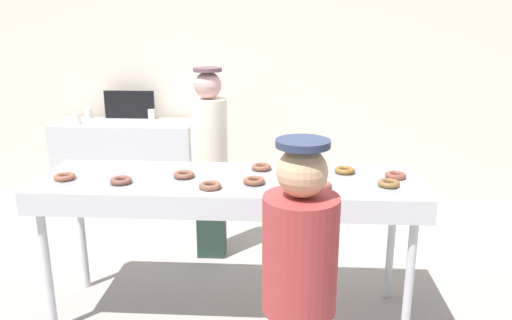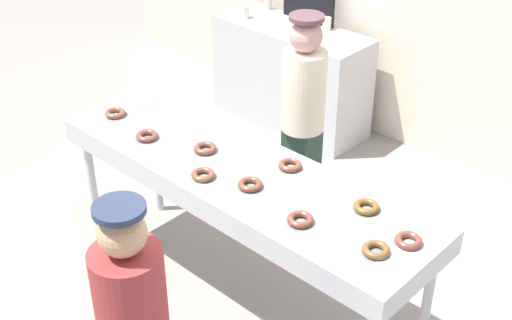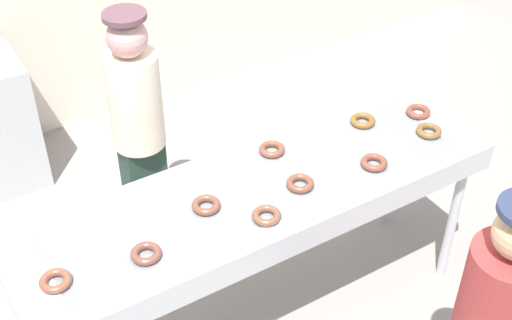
{
  "view_description": "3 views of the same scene",
  "coord_description": "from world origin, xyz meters",
  "px_view_note": "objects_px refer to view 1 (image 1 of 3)",
  "views": [
    {
      "loc": [
        0.38,
        -3.14,
        2.04
      ],
      "look_at": [
        0.18,
        0.1,
        1.11
      ],
      "focal_mm": 35.03,
      "sensor_mm": 36.0,
      "label": 1
    },
    {
      "loc": [
        2.45,
        -2.48,
        3.22
      ],
      "look_at": [
        0.12,
        0.01,
        1.12
      ],
      "focal_mm": 49.23,
      "sensor_mm": 36.0,
      "label": 2
    },
    {
      "loc": [
        -1.41,
        -2.29,
        3.3
      ],
      "look_at": [
        -0.01,
        0.01,
        1.19
      ],
      "focal_mm": 49.65,
      "sensor_mm": 36.0,
      "label": 3
    }
  ],
  "objects_px": {
    "paper_cup_0": "(152,114)",
    "customer_waiting": "(299,290)",
    "chocolate_donut_2": "(64,177)",
    "fryer_conveyor": "(228,190)",
    "chocolate_donut_4": "(121,181)",
    "chocolate_donut_8": "(396,175)",
    "paper_cup_1": "(77,119)",
    "prep_counter": "(127,164)",
    "chocolate_donut_0": "(254,181)",
    "chocolate_donut_6": "(184,175)",
    "chocolate_donut_5": "(389,183)",
    "chocolate_donut_9": "(320,185)",
    "chocolate_donut_1": "(345,170)",
    "chocolate_donut_3": "(261,167)",
    "worker_baker": "(210,155)",
    "paper_cup_2": "(88,113)",
    "menu_display": "(130,105)",
    "chocolate_donut_7": "(210,186)"
  },
  "relations": [
    {
      "from": "chocolate_donut_5",
      "to": "menu_display",
      "type": "xyz_separation_m",
      "value": [
        -2.41,
        2.4,
        0.07
      ]
    },
    {
      "from": "worker_baker",
      "to": "customer_waiting",
      "type": "bearing_deg",
      "value": 113.16
    },
    {
      "from": "chocolate_donut_5",
      "to": "paper_cup_0",
      "type": "height_order",
      "value": "paper_cup_0"
    },
    {
      "from": "chocolate_donut_6",
      "to": "chocolate_donut_7",
      "type": "bearing_deg",
      "value": -45.21
    },
    {
      "from": "fryer_conveyor",
      "to": "chocolate_donut_0",
      "type": "relative_size",
      "value": 18.13
    },
    {
      "from": "fryer_conveyor",
      "to": "chocolate_donut_1",
      "type": "height_order",
      "value": "chocolate_donut_1"
    },
    {
      "from": "chocolate_donut_2",
      "to": "paper_cup_0",
      "type": "bearing_deg",
      "value": 90.98
    },
    {
      "from": "chocolate_donut_3",
      "to": "paper_cup_2",
      "type": "height_order",
      "value": "paper_cup_2"
    },
    {
      "from": "chocolate_donut_6",
      "to": "paper_cup_2",
      "type": "bearing_deg",
      "value": 124.11
    },
    {
      "from": "chocolate_donut_8",
      "to": "menu_display",
      "type": "xyz_separation_m",
      "value": [
        -2.49,
        2.23,
        0.07
      ]
    },
    {
      "from": "chocolate_donut_4",
      "to": "chocolate_donut_6",
      "type": "bearing_deg",
      "value": 20.28
    },
    {
      "from": "fryer_conveyor",
      "to": "chocolate_donut_8",
      "type": "relative_size",
      "value": 18.13
    },
    {
      "from": "chocolate_donut_0",
      "to": "chocolate_donut_1",
      "type": "height_order",
      "value": "same"
    },
    {
      "from": "prep_counter",
      "to": "paper_cup_0",
      "type": "distance_m",
      "value": 0.61
    },
    {
      "from": "paper_cup_1",
      "to": "worker_baker",
      "type": "bearing_deg",
      "value": -34.01
    },
    {
      "from": "chocolate_donut_3",
      "to": "worker_baker",
      "type": "bearing_deg",
      "value": 124.42
    },
    {
      "from": "fryer_conveyor",
      "to": "chocolate_donut_6",
      "type": "bearing_deg",
      "value": -179.15
    },
    {
      "from": "chocolate_donut_1",
      "to": "chocolate_donut_4",
      "type": "xyz_separation_m",
      "value": [
        -1.46,
        -0.31,
        0.0
      ]
    },
    {
      "from": "prep_counter",
      "to": "paper_cup_0",
      "type": "xyz_separation_m",
      "value": [
        0.26,
        0.17,
        0.53
      ]
    },
    {
      "from": "chocolate_donut_4",
      "to": "worker_baker",
      "type": "bearing_deg",
      "value": 68.3
    },
    {
      "from": "chocolate_donut_0",
      "to": "chocolate_donut_6",
      "type": "height_order",
      "value": "same"
    },
    {
      "from": "chocolate_donut_1",
      "to": "paper_cup_2",
      "type": "distance_m",
      "value": 3.39
    },
    {
      "from": "paper_cup_2",
      "to": "menu_display",
      "type": "height_order",
      "value": "menu_display"
    },
    {
      "from": "chocolate_donut_0",
      "to": "chocolate_donut_6",
      "type": "bearing_deg",
      "value": 168.47
    },
    {
      "from": "chocolate_donut_0",
      "to": "paper_cup_1",
      "type": "height_order",
      "value": "paper_cup_1"
    },
    {
      "from": "chocolate_donut_9",
      "to": "paper_cup_1",
      "type": "relative_size",
      "value": 1.25
    },
    {
      "from": "chocolate_donut_5",
      "to": "chocolate_donut_9",
      "type": "height_order",
      "value": "same"
    },
    {
      "from": "chocolate_donut_8",
      "to": "prep_counter",
      "type": "distance_m",
      "value": 3.24
    },
    {
      "from": "chocolate_donut_4",
      "to": "fryer_conveyor",
      "type": "bearing_deg",
      "value": 12.1
    },
    {
      "from": "chocolate_donut_2",
      "to": "paper_cup_0",
      "type": "distance_m",
      "value": 2.34
    },
    {
      "from": "chocolate_donut_4",
      "to": "chocolate_donut_9",
      "type": "distance_m",
      "value": 1.28
    },
    {
      "from": "chocolate_donut_5",
      "to": "prep_counter",
      "type": "bearing_deg",
      "value": 137.88
    },
    {
      "from": "chocolate_donut_0",
      "to": "menu_display",
      "type": "height_order",
      "value": "menu_display"
    },
    {
      "from": "paper_cup_0",
      "to": "customer_waiting",
      "type": "bearing_deg",
      "value": -65.38
    },
    {
      "from": "chocolate_donut_5",
      "to": "worker_baker",
      "type": "xyz_separation_m",
      "value": [
        -1.3,
        1.0,
        -0.11
      ]
    },
    {
      "from": "menu_display",
      "to": "chocolate_donut_4",
      "type": "bearing_deg",
      "value": -74.13
    },
    {
      "from": "paper_cup_0",
      "to": "paper_cup_1",
      "type": "height_order",
      "value": "same"
    },
    {
      "from": "fryer_conveyor",
      "to": "chocolate_donut_4",
      "type": "relative_size",
      "value": 18.13
    },
    {
      "from": "chocolate_donut_2",
      "to": "prep_counter",
      "type": "relative_size",
      "value": 0.09
    },
    {
      "from": "chocolate_donut_3",
      "to": "chocolate_donut_6",
      "type": "xyz_separation_m",
      "value": [
        -0.51,
        -0.21,
        0.0
      ]
    },
    {
      "from": "chocolate_donut_1",
      "to": "chocolate_donut_2",
      "type": "height_order",
      "value": "same"
    },
    {
      "from": "prep_counter",
      "to": "chocolate_donut_0",
      "type": "bearing_deg",
      "value": -54.51
    },
    {
      "from": "chocolate_donut_5",
      "to": "paper_cup_0",
      "type": "xyz_separation_m",
      "value": [
        -2.15,
        2.35,
        -0.03
      ]
    },
    {
      "from": "chocolate_donut_4",
      "to": "chocolate_donut_8",
      "type": "xyz_separation_m",
      "value": [
        1.79,
        0.22,
        0.0
      ]
    },
    {
      "from": "prep_counter",
      "to": "paper_cup_2",
      "type": "height_order",
      "value": "paper_cup_2"
    },
    {
      "from": "chocolate_donut_9",
      "to": "customer_waiting",
      "type": "xyz_separation_m",
      "value": [
        -0.15,
        -1.0,
        -0.15
      ]
    },
    {
      "from": "chocolate_donut_8",
      "to": "prep_counter",
      "type": "xyz_separation_m",
      "value": [
        -2.49,
        2.0,
        -0.56
      ]
    },
    {
      "from": "chocolate_donut_1",
      "to": "paper_cup_0",
      "type": "height_order",
      "value": "paper_cup_0"
    },
    {
      "from": "prep_counter",
      "to": "menu_display",
      "type": "distance_m",
      "value": 0.67
    },
    {
      "from": "chocolate_donut_3",
      "to": "chocolate_donut_4",
      "type": "bearing_deg",
      "value": -158.21
    }
  ]
}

